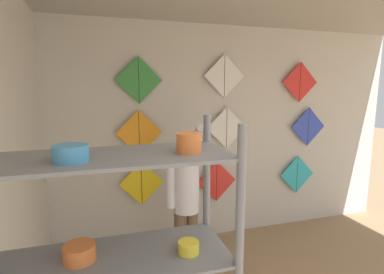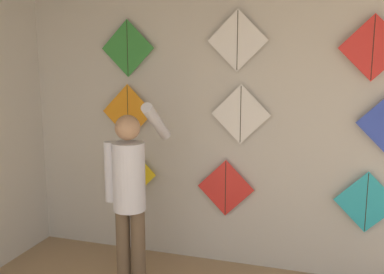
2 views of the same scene
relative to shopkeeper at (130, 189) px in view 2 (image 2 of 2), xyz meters
name	(u,v)px [view 2 (image 2 of 2)]	position (x,y,z in m)	size (l,w,h in m)	color
back_panel	(240,123)	(0.76, 0.85, 0.46)	(5.16, 0.06, 2.80)	beige
shopkeeper	(130,189)	(0.00, 0.00, 0.00)	(0.42, 0.59, 1.66)	brown
kite_0	(131,173)	(-0.35, 0.76, -0.09)	(0.55, 0.01, 0.55)	yellow
kite_1	(226,188)	(0.64, 0.76, -0.15)	(0.55, 0.01, 0.55)	red
kite_2	(367,202)	(1.90, 0.76, -0.17)	(0.55, 0.01, 0.55)	#28B2C6
kite_3	(128,112)	(-0.37, 0.76, 0.55)	(0.55, 0.01, 0.55)	orange
kite_4	(241,114)	(0.77, 0.76, 0.56)	(0.55, 0.01, 0.55)	white
kite_6	(128,48)	(-0.35, 0.76, 1.17)	(0.55, 0.01, 0.55)	#338C38
kite_7	(237,41)	(0.73, 0.76, 1.23)	(0.55, 0.01, 0.55)	white
kite_8	(373,48)	(1.86, 0.76, 1.15)	(0.55, 0.01, 0.55)	red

